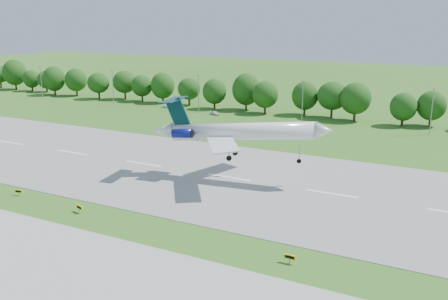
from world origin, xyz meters
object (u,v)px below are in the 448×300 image
(airliner, at_px, (233,131))
(service_vehicle_a, at_px, (167,106))
(service_vehicle_b, at_px, (215,113))
(taxi_sign_left, at_px, (19,191))

(airliner, distance_m, service_vehicle_a, 82.49)
(airliner, xyz_separation_m, service_vehicle_b, (-34.30, 56.07, -8.71))
(taxi_sign_left, distance_m, service_vehicle_b, 81.47)
(airliner, bearing_deg, taxi_sign_left, -148.04)
(service_vehicle_b, bearing_deg, service_vehicle_a, 99.88)
(airliner, height_order, taxi_sign_left, airliner)
(taxi_sign_left, bearing_deg, service_vehicle_a, 94.39)
(service_vehicle_a, distance_m, service_vehicle_b, 21.58)
(taxi_sign_left, height_order, service_vehicle_b, service_vehicle_b)
(taxi_sign_left, relative_size, service_vehicle_b, 0.41)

